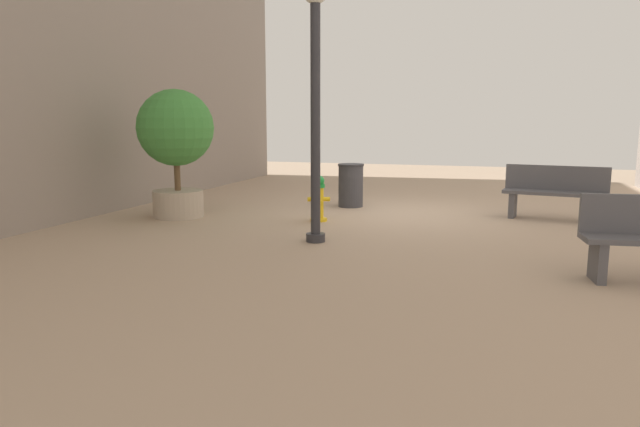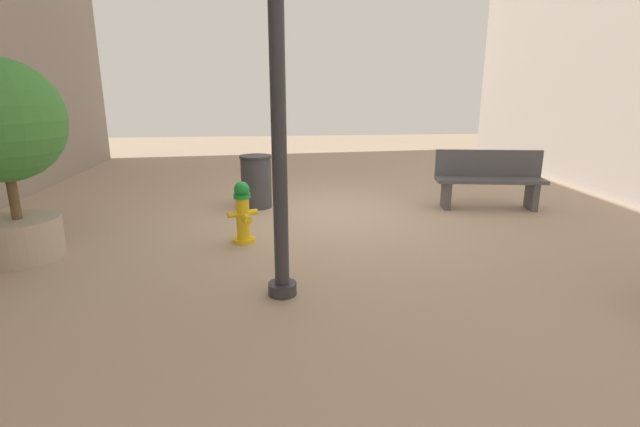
{
  "view_description": "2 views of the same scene",
  "coord_description": "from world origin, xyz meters",
  "px_view_note": "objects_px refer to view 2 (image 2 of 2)",
  "views": [
    {
      "loc": [
        -1.78,
        10.78,
        1.78
      ],
      "look_at": [
        0.79,
        2.46,
        0.34
      ],
      "focal_mm": 32.43,
      "sensor_mm": 36.0,
      "label": 1
    },
    {
      "loc": [
        0.78,
        7.18,
        2.01
      ],
      "look_at": [
        0.31,
        2.47,
        0.7
      ],
      "focal_mm": 26.41,
      "sensor_mm": 36.0,
      "label": 2
    }
  ],
  "objects_px": {
    "fire_hydrant": "(243,212)",
    "street_lamp": "(277,48)",
    "bench_near": "(489,178)",
    "planter_tree": "(3,138)",
    "trash_bin": "(256,181)"
  },
  "relations": [
    {
      "from": "fire_hydrant",
      "to": "bench_near",
      "type": "bearing_deg",
      "value": -160.58
    },
    {
      "from": "fire_hydrant",
      "to": "trash_bin",
      "type": "height_order",
      "value": "trash_bin"
    },
    {
      "from": "planter_tree",
      "to": "trash_bin",
      "type": "xyz_separation_m",
      "value": [
        -2.7,
        -2.14,
        -0.99
      ]
    },
    {
      "from": "fire_hydrant",
      "to": "bench_near",
      "type": "distance_m",
      "value": 4.19
    },
    {
      "from": "bench_near",
      "to": "street_lamp",
      "type": "bearing_deg",
      "value": 41.12
    },
    {
      "from": "planter_tree",
      "to": "street_lamp",
      "type": "height_order",
      "value": "street_lamp"
    },
    {
      "from": "bench_near",
      "to": "street_lamp",
      "type": "relative_size",
      "value": 0.49
    },
    {
      "from": "bench_near",
      "to": "street_lamp",
      "type": "xyz_separation_m",
      "value": [
        3.48,
        3.04,
        1.8
      ]
    },
    {
      "from": "fire_hydrant",
      "to": "planter_tree",
      "type": "relative_size",
      "value": 0.35
    },
    {
      "from": "fire_hydrant",
      "to": "street_lamp",
      "type": "distance_m",
      "value": 2.56
    },
    {
      "from": "planter_tree",
      "to": "street_lamp",
      "type": "xyz_separation_m",
      "value": [
        -3.04,
        1.31,
        0.87
      ]
    },
    {
      "from": "fire_hydrant",
      "to": "street_lamp",
      "type": "relative_size",
      "value": 0.22
    },
    {
      "from": "planter_tree",
      "to": "trash_bin",
      "type": "distance_m",
      "value": 3.58
    },
    {
      "from": "fire_hydrant",
      "to": "bench_near",
      "type": "xyz_separation_m",
      "value": [
        -3.95,
        -1.39,
        0.1
      ]
    },
    {
      "from": "planter_tree",
      "to": "street_lamp",
      "type": "bearing_deg",
      "value": 156.65
    }
  ]
}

